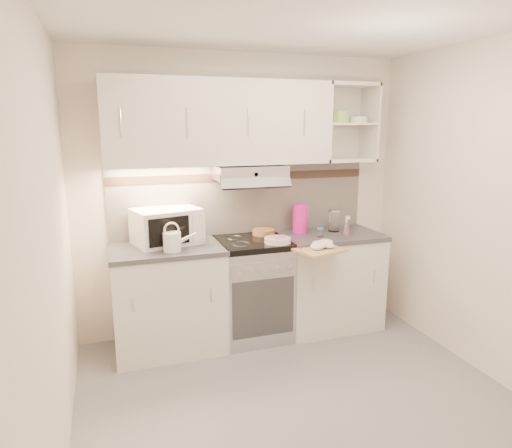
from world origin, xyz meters
The scene contains 17 objects.
ground centered at (0.00, 0.00, 0.00)m, with size 3.00×3.00×0.00m, color gray.
room_shell centered at (0.00, 0.37, 1.63)m, with size 3.04×2.84×2.52m.
base_cabinet_left centered at (-0.75, 1.10, 0.43)m, with size 0.90×0.60×0.86m, color silver.
worktop_left centered at (-0.75, 1.10, 0.88)m, with size 0.92×0.62×0.04m, color #47474C.
base_cabinet_right centered at (0.75, 1.10, 0.43)m, with size 0.90×0.60×0.86m, color silver.
worktop_right centered at (0.75, 1.10, 0.88)m, with size 0.92×0.62×0.04m, color #47474C.
electric_range centered at (0.00, 1.10, 0.45)m, with size 0.60×0.60×0.90m.
microwave centered at (-0.72, 1.22, 1.05)m, with size 0.61×0.51×0.30m.
watering_can centered at (-0.71, 0.95, 0.98)m, with size 0.28×0.14×0.24m.
plate_stack centered at (0.17, 0.94, 0.92)m, with size 0.23×0.23×0.05m.
bread_loaf centered at (0.15, 1.25, 0.93)m, with size 0.20×0.20×0.05m, color #A88645.
pink_pitcher centered at (0.51, 1.23, 1.03)m, with size 0.14×0.13×0.27m.
glass_jar centered at (0.83, 1.17, 1.01)m, with size 0.11×0.11×0.21m.
spice_jar centered at (0.61, 1.01, 0.94)m, with size 0.06×0.06×0.08m.
spray_bottle centered at (0.87, 1.01, 0.97)m, with size 0.07×0.07×0.19m.
cutting_board centered at (0.45, 0.73, 0.87)m, with size 0.37×0.33×0.02m, color tan.
dish_towel centered at (0.48, 0.75, 0.91)m, with size 0.24×0.20×0.06m, color silver, non-canonical shape.
Camera 1 is at (-1.19, -2.57, 1.88)m, focal length 32.00 mm.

